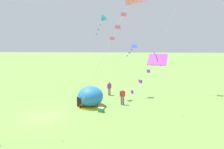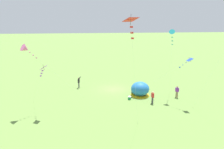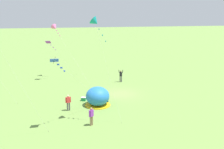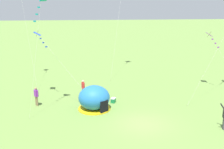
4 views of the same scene
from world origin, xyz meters
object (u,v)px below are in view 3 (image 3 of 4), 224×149
object	(u,v)px
person_near_tent	(91,115)
kite_blue	(58,63)
kite_pink	(55,28)
kite_teal	(95,22)
cooler_box	(84,99)
person_center_field	(121,75)
person_with_toddler	(68,102)
popup_tent	(98,97)
kite_purple	(50,44)

from	to	relation	value
person_near_tent	kite_blue	size ratio (longest dim) A/B	0.27
kite_pink	kite_teal	size ratio (longest dim) A/B	0.86
cooler_box	kite_teal	size ratio (longest dim) A/B	0.07
person_center_field	person_near_tent	distance (m)	15.60
kite_teal	kite_pink	bearing A→B (deg)	9.61
person_center_field	kite_blue	xyz separation A→B (m)	(-13.86, 9.31, 4.81)
person_with_toddler	person_center_field	bearing A→B (deg)	-39.94
popup_tent	kite_pink	xyz separation A→B (m)	(14.68, 4.00, 6.75)
popup_tent	kite_purple	size ratio (longest dim) A/B	0.46
person_with_toddler	kite_blue	xyz separation A→B (m)	(-3.91, 0.98, 4.84)
person_with_toddler	kite_teal	bearing A→B (deg)	-142.39
person_near_tent	person_with_toddler	bearing A→B (deg)	22.93
kite_pink	kite_purple	size ratio (longest dim) A/B	1.37
popup_tent	kite_pink	distance (m)	16.65
person_with_toddler	kite_blue	distance (m)	6.30
person_center_field	kite_pink	size ratio (longest dim) A/B	0.23
person_with_toddler	kite_purple	distance (m)	14.47
person_center_field	kite_purple	size ratio (longest dim) A/B	0.31
cooler_box	kite_pink	size ratio (longest dim) A/B	0.08
person_center_field	person_with_toddler	world-z (taller)	person_center_field
popup_tent	kite_purple	distance (m)	14.39
person_near_tent	kite_purple	world-z (taller)	kite_purple
person_with_toddler	kite_teal	xyz separation A→B (m)	(-3.16, -2.43, 8.23)
cooler_box	person_with_toddler	bearing A→B (deg)	144.94
kite_blue	kite_purple	distance (m)	17.58
person_near_tent	kite_teal	distance (m)	8.32
person_center_field	kite_pink	world-z (taller)	kite_pink
popup_tent	cooler_box	distance (m)	2.42
kite_teal	person_with_toddler	bearing A→B (deg)	37.61
person_near_tent	kite_blue	xyz separation A→B (m)	(0.29, 2.76, 4.84)
popup_tent	kite_blue	xyz separation A→B (m)	(-4.80, 4.25, 4.81)
person_with_toddler	popup_tent	bearing A→B (deg)	-74.92
cooler_box	person_near_tent	bearing A→B (deg)	178.93
kite_blue	popup_tent	bearing A→B (deg)	-41.53
popup_tent	person_center_field	size ratio (longest dim) A/B	1.49
cooler_box	person_center_field	bearing A→B (deg)	-41.61
popup_tent	kite_pink	bearing A→B (deg)	15.25
popup_tent	person_near_tent	xyz separation A→B (m)	(-5.09, 1.49, -0.03)
kite_pink	kite_purple	distance (m)	3.10
person_near_tent	kite_pink	bearing A→B (deg)	7.25
popup_tent	kite_purple	bearing A→B (deg)	20.90
person_center_field	kite_teal	bearing A→B (deg)	155.78
kite_blue	cooler_box	bearing A→B (deg)	-23.54
kite_pink	kite_blue	distance (m)	19.57
kite_purple	kite_teal	bearing A→B (deg)	-166.47
popup_tent	kite_teal	bearing A→B (deg)	168.34
cooler_box	kite_purple	xyz separation A→B (m)	(10.93, 3.52, 5.25)
popup_tent	kite_blue	distance (m)	8.01
cooler_box	kite_teal	xyz separation A→B (m)	(-5.88, -0.52, 8.97)
person_with_toddler	kite_pink	world-z (taller)	kite_pink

